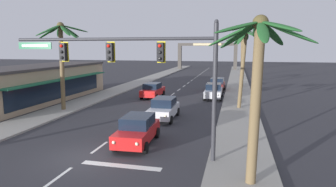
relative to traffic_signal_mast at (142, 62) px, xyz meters
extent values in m
plane|color=#2D2D33|center=(-2.85, -0.76, -4.90)|extent=(220.00, 220.00, 0.00)
cube|color=gray|center=(4.95, 19.24, -4.83)|extent=(3.20, 110.00, 0.14)
cube|color=gray|center=(-10.65, 19.24, -4.83)|extent=(3.20, 110.00, 0.14)
cube|color=silver|center=(-2.85, -3.10, -4.90)|extent=(0.16, 2.00, 0.01)
cube|color=silver|center=(-2.85, 0.81, -4.90)|extent=(0.16, 2.00, 0.01)
cube|color=silver|center=(-2.85, 4.73, -4.90)|extent=(0.16, 2.00, 0.01)
cube|color=silver|center=(-2.85, 8.64, -4.90)|extent=(0.16, 2.00, 0.01)
cube|color=silver|center=(-2.85, 12.55, -4.90)|extent=(0.16, 2.00, 0.01)
cube|color=silver|center=(-2.85, 16.47, -4.90)|extent=(0.16, 2.00, 0.01)
cube|color=silver|center=(-2.85, 20.38, -4.90)|extent=(0.16, 2.00, 0.01)
cube|color=silver|center=(-2.85, 24.30, -4.90)|extent=(0.16, 2.00, 0.01)
cube|color=silver|center=(-2.85, 28.21, -4.90)|extent=(0.16, 2.00, 0.01)
cube|color=silver|center=(-2.85, 32.12, -4.90)|extent=(0.16, 2.00, 0.01)
cube|color=silver|center=(-2.85, 36.04, -4.90)|extent=(0.16, 2.00, 0.01)
cube|color=silver|center=(-2.85, 39.95, -4.90)|extent=(0.16, 2.00, 0.01)
cube|color=silver|center=(-2.85, 43.87, -4.90)|extent=(0.16, 2.00, 0.01)
cube|color=silver|center=(-2.85, 47.78, -4.90)|extent=(0.16, 2.00, 0.01)
cube|color=silver|center=(-2.85, 51.70, -4.90)|extent=(0.16, 2.00, 0.01)
cube|color=silver|center=(-2.85, 55.61, -4.90)|extent=(0.16, 2.00, 0.01)
cube|color=silver|center=(-2.85, 59.52, -4.90)|extent=(0.16, 2.00, 0.01)
cube|color=silver|center=(-2.85, 63.44, -4.90)|extent=(0.16, 2.00, 0.01)
cube|color=silver|center=(-2.85, 67.35, -4.90)|extent=(0.16, 2.00, 0.01)
cube|color=silver|center=(-0.65, -1.36, -4.90)|extent=(4.00, 0.44, 0.01)
cylinder|color=#2D2D33|center=(3.60, 0.01, -1.54)|extent=(0.22, 0.22, 6.72)
cylinder|color=#2D2D33|center=(-1.67, 0.01, 1.13)|extent=(10.54, 0.16, 0.16)
sphere|color=#2D2D33|center=(3.60, 0.01, 1.88)|extent=(0.20, 0.20, 0.20)
cube|color=black|center=(0.97, -0.01, 0.49)|extent=(0.32, 0.26, 0.92)
sphere|color=red|center=(0.97, -0.15, 0.79)|extent=(0.17, 0.17, 0.17)
sphere|color=black|center=(0.97, -0.15, 0.49)|extent=(0.17, 0.17, 0.17)
sphere|color=black|center=(0.97, -0.15, 0.19)|extent=(0.17, 0.17, 0.17)
cube|color=yellow|center=(0.97, 0.15, 0.49)|extent=(0.42, 0.03, 1.04)
cube|color=black|center=(-1.67, -0.01, 0.49)|extent=(0.32, 0.26, 0.92)
sphere|color=red|center=(-1.67, -0.15, 0.79)|extent=(0.17, 0.17, 0.17)
sphere|color=black|center=(-1.67, -0.15, 0.49)|extent=(0.17, 0.17, 0.17)
sphere|color=black|center=(-1.67, -0.15, 0.19)|extent=(0.17, 0.17, 0.17)
cube|color=yellow|center=(-1.67, 0.15, 0.49)|extent=(0.42, 0.03, 1.04)
cube|color=black|center=(-4.30, -0.01, 0.49)|extent=(0.32, 0.26, 0.92)
sphere|color=red|center=(-4.30, -0.15, 0.79)|extent=(0.17, 0.17, 0.17)
sphere|color=black|center=(-4.30, -0.15, 0.49)|extent=(0.17, 0.17, 0.17)
sphere|color=black|center=(-4.30, -0.15, 0.19)|extent=(0.17, 0.17, 0.17)
cube|color=yellow|center=(-4.30, 0.15, 0.49)|extent=(0.42, 0.03, 1.04)
cube|color=#146038|center=(-5.99, 0.01, 0.81)|extent=(1.99, 0.05, 0.36)
cube|color=white|center=(-5.99, -0.02, 0.81)|extent=(1.59, 0.01, 0.12)
cube|color=red|center=(-0.95, 1.87, -4.22)|extent=(1.95, 4.38, 0.72)
cube|color=black|center=(-0.95, 2.01, -3.54)|extent=(1.70, 2.27, 0.64)
cylinder|color=black|center=(-0.02, 0.49, -4.58)|extent=(0.25, 0.65, 0.64)
cylinder|color=black|center=(-1.74, 0.41, -4.58)|extent=(0.25, 0.65, 0.64)
cylinder|color=black|center=(-0.15, 3.32, -4.58)|extent=(0.25, 0.65, 0.64)
cylinder|color=black|center=(-1.87, 3.24, -4.58)|extent=(0.25, 0.65, 0.64)
sphere|color=#F9EFC6|center=(-0.23, -0.27, -4.14)|extent=(0.18, 0.18, 0.18)
sphere|color=#F9EFC6|center=(-1.47, -0.33, -4.14)|extent=(0.18, 0.18, 0.18)
cube|color=red|center=(-0.39, 4.05, -4.12)|extent=(0.24, 0.07, 0.20)
cube|color=red|center=(-1.70, 3.99, -4.12)|extent=(0.24, 0.07, 0.20)
cube|color=silver|center=(-0.91, 8.11, -4.22)|extent=(1.82, 4.33, 0.72)
cube|color=black|center=(-0.91, 8.26, -3.54)|extent=(1.63, 2.22, 0.64)
cylinder|color=black|center=(-0.03, 6.71, -4.58)|extent=(0.23, 0.64, 0.64)
cylinder|color=black|center=(-1.75, 6.68, -4.58)|extent=(0.23, 0.64, 0.64)
cylinder|color=black|center=(-0.07, 9.54, -4.58)|extent=(0.23, 0.64, 0.64)
cylinder|color=black|center=(-1.79, 9.52, -4.58)|extent=(0.23, 0.64, 0.64)
sphere|color=#F9EFC6|center=(-0.26, 5.95, -4.14)|extent=(0.18, 0.18, 0.18)
sphere|color=#F9EFC6|center=(-1.50, 5.93, -4.14)|extent=(0.18, 0.18, 0.18)
cube|color=red|center=(-0.28, 10.28, -4.12)|extent=(0.24, 0.06, 0.20)
cube|color=red|center=(-1.60, 10.26, -4.12)|extent=(0.24, 0.06, 0.20)
cube|color=red|center=(-4.56, 17.58, -4.22)|extent=(1.84, 4.33, 0.72)
cube|color=black|center=(-4.57, 17.43, -3.54)|extent=(1.64, 2.23, 0.64)
cylinder|color=black|center=(-5.40, 19.01, -4.58)|extent=(0.23, 0.64, 0.64)
cylinder|color=black|center=(-3.67, 18.98, -4.58)|extent=(0.23, 0.64, 0.64)
cylinder|color=black|center=(-5.45, 16.17, -4.58)|extent=(0.23, 0.64, 0.64)
cylinder|color=black|center=(-3.73, 16.14, -4.58)|extent=(0.23, 0.64, 0.64)
sphere|color=#B2B2AD|center=(-5.14, 19.76, -4.14)|extent=(0.18, 0.18, 0.18)
sphere|color=#B2B2AD|center=(-3.90, 19.73, -4.14)|extent=(0.18, 0.18, 0.18)
cube|color=red|center=(-5.27, 15.43, -4.12)|extent=(0.24, 0.06, 0.20)
cube|color=red|center=(-3.95, 15.40, -4.12)|extent=(0.24, 0.06, 0.20)
cube|color=silver|center=(2.21, 18.41, -4.22)|extent=(1.78, 4.31, 0.72)
cube|color=black|center=(2.21, 18.56, -3.54)|extent=(1.61, 2.21, 0.64)
cylinder|color=black|center=(3.08, 16.99, -4.58)|extent=(0.22, 0.64, 0.64)
cylinder|color=black|center=(1.35, 16.98, -4.58)|extent=(0.22, 0.64, 0.64)
cylinder|color=black|center=(3.06, 19.83, -4.58)|extent=(0.22, 0.64, 0.64)
cylinder|color=black|center=(1.34, 19.82, -4.58)|extent=(0.22, 0.64, 0.64)
sphere|color=#B2B2AD|center=(2.84, 16.24, -4.14)|extent=(0.18, 0.18, 0.18)
sphere|color=#B2B2AD|center=(1.60, 16.23, -4.14)|extent=(0.18, 0.18, 0.18)
cube|color=red|center=(2.86, 20.57, -4.12)|extent=(0.24, 0.06, 0.20)
cube|color=red|center=(1.54, 20.56, -4.12)|extent=(0.24, 0.06, 0.20)
cube|color=maroon|center=(2.20, 24.52, -4.22)|extent=(1.92, 4.36, 0.72)
cube|color=black|center=(2.21, 24.67, -3.54)|extent=(1.68, 2.26, 0.64)
cylinder|color=black|center=(3.01, 23.07, -4.58)|extent=(0.24, 0.65, 0.64)
cylinder|color=black|center=(1.29, 23.13, -4.58)|extent=(0.24, 0.65, 0.64)
cylinder|color=black|center=(3.12, 25.91, -4.58)|extent=(0.24, 0.65, 0.64)
cylinder|color=black|center=(1.39, 25.97, -4.58)|extent=(0.24, 0.65, 0.64)
sphere|color=#B2B2AD|center=(2.74, 22.33, -4.14)|extent=(0.18, 0.18, 0.18)
sphere|color=#B2B2AD|center=(1.50, 22.37, -4.14)|extent=(0.18, 0.18, 0.18)
cube|color=red|center=(2.94, 26.65, -4.12)|extent=(0.24, 0.07, 0.20)
cube|color=red|center=(1.62, 26.70, -4.12)|extent=(0.24, 0.07, 0.20)
cylinder|color=brown|center=(-10.32, 8.95, -1.19)|extent=(0.52, 0.37, 7.43)
ellipsoid|color=#1E5123|center=(-9.24, 8.78, 1.96)|extent=(2.15, 0.76, 1.45)
ellipsoid|color=#1E5123|center=(-9.40, 9.79, 2.36)|extent=(1.99, 1.98, 0.68)
ellipsoid|color=#1E5123|center=(-10.02, 10.05, 2.15)|extent=(0.85, 2.33, 1.08)
ellipsoid|color=#1E5123|center=(-10.95, 9.83, 2.15)|extent=(1.75, 2.04, 1.07)
ellipsoid|color=#1E5123|center=(-11.25, 9.56, 2.32)|extent=(2.26, 1.57, 0.75)
ellipsoid|color=#1E5123|center=(-11.30, 8.85, 2.03)|extent=(2.22, 0.62, 1.31)
ellipsoid|color=#1E5123|center=(-10.77, 7.97, 2.13)|extent=(1.42, 2.20, 1.12)
ellipsoid|color=#1E5123|center=(-10.22, 7.79, 2.27)|extent=(0.45, 2.37, 0.86)
ellipsoid|color=#1E5123|center=(-9.38, 8.25, 2.14)|extent=(2.02, 1.75, 1.11)
sphere|color=#4C4223|center=(-10.24, 8.95, 2.58)|extent=(0.60, 0.60, 0.60)
cylinder|color=brown|center=(5.34, -2.04, -1.66)|extent=(0.51, 0.41, 6.48)
ellipsoid|color=#1E5123|center=(6.38, -2.18, 1.26)|extent=(2.10, 0.68, 0.96)
ellipsoid|color=#1E5123|center=(5.91, -1.19, 1.24)|extent=(1.42, 1.95, 1.01)
ellipsoid|color=#1E5123|center=(5.37, -0.98, 1.41)|extent=(0.43, 2.15, 0.67)
ellipsoid|color=#1E5123|center=(4.62, -1.43, 1.18)|extent=(1.82, 1.56, 1.12)
ellipsoid|color=#1E5123|center=(4.40, -1.89, 1.22)|extent=(2.08, 0.69, 1.04)
ellipsoid|color=#1E5123|center=(4.58, -2.73, 1.43)|extent=(1.90, 1.71, 0.62)
ellipsoid|color=#1E5123|center=(5.40, -3.04, 1.25)|extent=(0.43, 2.07, 0.97)
ellipsoid|color=#1E5123|center=(5.94, -2.94, 1.43)|extent=(1.47, 2.05, 0.62)
sphere|color=#4C4223|center=(5.38, -2.04, 1.62)|extent=(0.60, 0.60, 0.60)
cylinder|color=brown|center=(5.10, 13.37, -1.43)|extent=(0.69, 0.35, 6.95)
ellipsoid|color=#1E5123|center=(6.22, 13.33, 1.70)|extent=(1.98, 0.49, 1.01)
ellipsoid|color=#1E5123|center=(5.95, 14.12, 1.85)|extent=(1.67, 1.80, 0.71)
ellipsoid|color=#1E5123|center=(5.36, 14.35, 1.79)|extent=(0.58, 2.05, 0.84)
ellipsoid|color=#1E5123|center=(4.78, 14.09, 1.56)|extent=(1.37, 1.73, 1.27)
ellipsoid|color=#1E5123|center=(4.44, 13.86, 1.74)|extent=(1.92, 1.35, 0.93)
ellipsoid|color=#1E5123|center=(4.41, 12.97, 1.70)|extent=(1.94, 1.19, 1.02)
ellipsoid|color=#1E5123|center=(4.92, 12.58, 1.55)|extent=(1.10, 1.82, 1.30)
ellipsoid|color=#1E5123|center=(5.62, 12.41, 1.90)|extent=(1.07, 2.09, 0.62)
ellipsoid|color=#1E5123|center=(6.10, 12.95, 1.66)|extent=(1.90, 1.23, 1.09)
sphere|color=#4C4223|center=(5.27, 13.37, 2.09)|extent=(0.60, 0.60, 0.60)
cylinder|color=brown|center=(5.39, 28.78, -0.74)|extent=(0.47, 0.35, 8.32)
ellipsoid|color=#1E5123|center=(6.02, 28.77, 3.11)|extent=(1.46, 0.41, 0.93)
ellipsoid|color=#1E5123|center=(5.95, 29.26, 3.35)|extent=(1.51, 1.30, 0.48)
ellipsoid|color=#1E5123|center=(5.54, 29.44, 3.11)|extent=(0.85, 1.51, 0.93)
ellipsoid|color=#1E5123|center=(5.09, 29.41, 3.07)|extent=(0.87, 1.47, 1.01)
ellipsoid|color=#1E5123|center=(4.56, 28.92, 3.30)|extent=(1.63, 0.68, 0.58)
ellipsoid|color=#1E5123|center=(4.67, 28.62, 3.08)|extent=(1.47, 0.73, 1.01)
ellipsoid|color=#1E5123|center=(4.95, 28.16, 3.16)|extent=(1.12, 1.49, 0.85)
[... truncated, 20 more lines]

